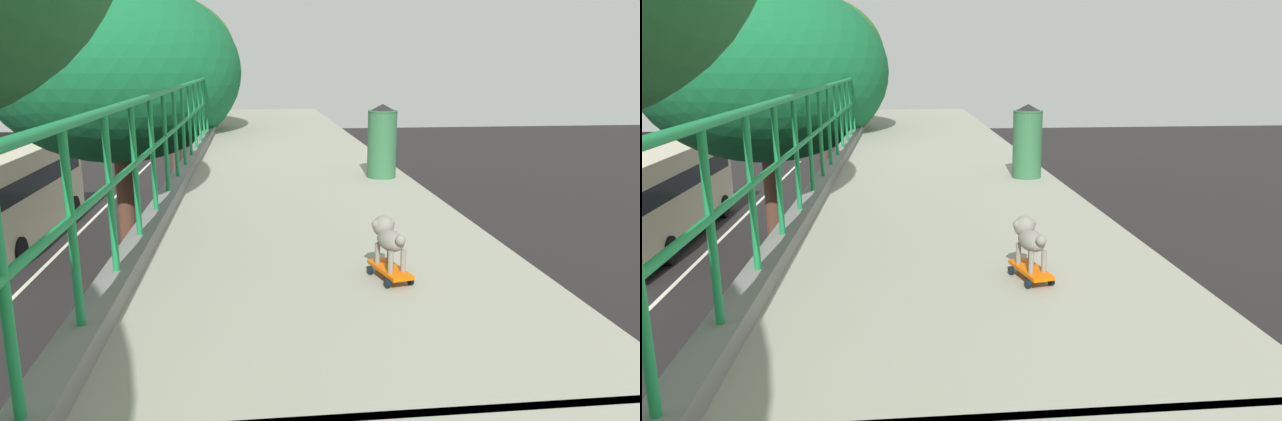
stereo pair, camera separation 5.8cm
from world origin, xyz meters
TOP-DOWN VIEW (x-y plane):
  - city_bus at (-8.18, 21.30)m, footprint 2.53×10.11m
  - roadside_tree_far at (-2.17, 12.09)m, footprint 5.21×5.21m
  - roadside_tree_farthest at (-2.08, 20.29)m, footprint 4.44×4.44m
  - toy_skateboard at (1.53, 2.49)m, footprint 0.26×0.45m
  - small_dog at (1.52, 2.53)m, footprint 0.22×0.39m
  - litter_bin at (2.26, 6.20)m, footprint 0.37×0.37m

SIDE VIEW (x-z plane):
  - city_bus at x=-8.18m, z-range 0.22..3.66m
  - toy_skateboard at x=1.53m, z-range 5.06..5.14m
  - small_dog at x=1.52m, z-range 5.16..5.49m
  - litter_bin at x=2.26m, z-range 5.05..5.97m
  - roadside_tree_far at x=-2.17m, z-range 2.17..10.35m
  - roadside_tree_farthest at x=-2.08m, z-range 2.31..10.97m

